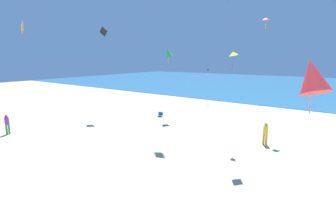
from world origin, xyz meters
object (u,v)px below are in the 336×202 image
(kite_orange, at_px, (22,28))
(kite_blue, at_px, (208,69))
(kite_red, at_px, (313,76))
(kite_yellow, at_px, (233,54))
(person_1, at_px, (7,123))
(kite_green, at_px, (168,53))
(person_4, at_px, (266,132))
(kite_magenta, at_px, (266,19))
(beach_chair_far_right, at_px, (160,114))
(kite_black, at_px, (104,32))

(kite_orange, bearing_deg, kite_blue, 67.14)
(kite_orange, bearing_deg, kite_red, -7.39)
(kite_blue, height_order, kite_yellow, kite_yellow)
(person_1, bearing_deg, kite_green, 93.07)
(person_4, bearing_deg, kite_blue, -145.36)
(kite_yellow, bearing_deg, kite_blue, 119.34)
(kite_green, xyz_separation_m, kite_yellow, (8.80, -6.00, -0.33))
(kite_magenta, bearing_deg, kite_blue, 134.50)
(beach_chair_far_right, relative_size, kite_magenta, 0.91)
(beach_chair_far_right, bearing_deg, person_4, 53.14)
(beach_chair_far_right, xyz_separation_m, kite_orange, (-7.79, -9.50, 8.54))
(person_1, relative_size, kite_orange, 0.86)
(beach_chair_far_right, height_order, person_1, person_1)
(kite_yellow, bearing_deg, beach_chair_far_right, 149.14)
(person_1, bearing_deg, kite_orange, 147.62)
(person_1, xyz_separation_m, kite_red, (20.89, -0.42, 4.75))
(person_4, relative_size, kite_red, 1.09)
(kite_black, relative_size, kite_yellow, 1.79)
(kite_yellow, bearing_deg, kite_green, 145.72)
(person_1, distance_m, kite_orange, 8.25)
(beach_chair_far_right, height_order, kite_yellow, kite_yellow)
(kite_green, height_order, kite_yellow, kite_green)
(beach_chair_far_right, relative_size, kite_green, 0.46)
(kite_magenta, relative_size, kite_blue, 0.69)
(kite_blue, bearing_deg, kite_black, -114.18)
(person_4, distance_m, kite_blue, 16.90)
(kite_red, bearing_deg, kite_black, 153.66)
(kite_orange, xyz_separation_m, kite_yellow, (17.48, 3.71, -2.34))
(beach_chair_far_right, bearing_deg, kite_magenta, 69.85)
(kite_orange, bearing_deg, kite_yellow, 11.98)
(person_4, bearing_deg, kite_orange, -74.27)
(kite_blue, bearing_deg, kite_magenta, -45.50)
(kite_blue, distance_m, kite_yellow, 18.64)
(kite_green, height_order, kite_red, kite_green)
(kite_magenta, bearing_deg, kite_orange, -149.51)
(beach_chair_far_right, distance_m, kite_green, 6.60)
(kite_black, bearing_deg, kite_blue, 65.82)
(kite_blue, bearing_deg, kite_orange, -112.86)
(person_1, height_order, kite_black, kite_black)
(kite_green, bearing_deg, kite_magenta, 4.51)
(kite_red, bearing_deg, kite_green, 136.44)
(kite_yellow, relative_size, kite_red, 0.76)
(beach_chair_far_right, bearing_deg, kite_blue, 151.28)
(kite_red, bearing_deg, kite_blue, 120.69)
(kite_green, relative_size, kite_red, 1.10)
(kite_green, bearing_deg, person_4, -13.48)
(beach_chair_far_right, height_order, kite_red, kite_red)
(person_1, relative_size, kite_yellow, 1.44)
(person_1, xyz_separation_m, kite_orange, (-0.98, 2.42, 7.83))
(kite_green, xyz_separation_m, kite_blue, (-0.30, 10.19, -2.05))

